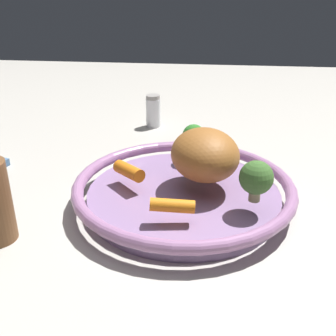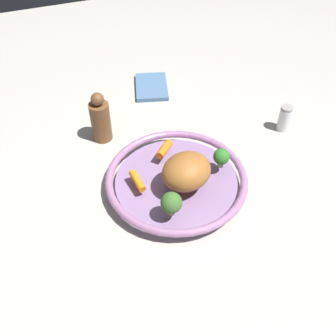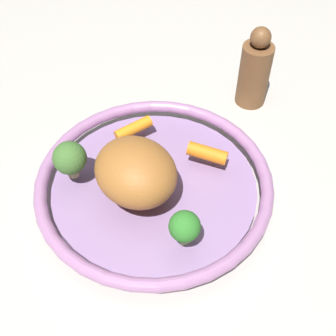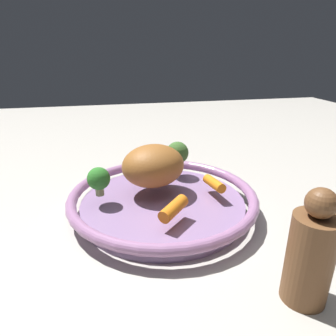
% 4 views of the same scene
% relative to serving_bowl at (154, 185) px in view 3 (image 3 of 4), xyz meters
% --- Properties ---
extents(ground_plane, '(2.40, 2.40, 0.00)m').
position_rel_serving_bowl_xyz_m(ground_plane, '(0.00, 0.00, -0.02)').
color(ground_plane, '#B7B2A8').
extents(serving_bowl, '(0.35, 0.35, 0.04)m').
position_rel_serving_bowl_xyz_m(serving_bowl, '(0.00, 0.00, 0.00)').
color(serving_bowl, '#8E709E').
rests_on(serving_bowl, ground_plane).
extents(roast_chicken_piece, '(0.14, 0.15, 0.08)m').
position_rel_serving_bowl_xyz_m(roast_chicken_piece, '(-0.03, -0.01, 0.06)').
color(roast_chicken_piece, '#A1612A').
rests_on(roast_chicken_piece, serving_bowl).
extents(baby_carrot_center, '(0.06, 0.06, 0.02)m').
position_rel_serving_bowl_xyz_m(baby_carrot_center, '(0.09, -0.00, 0.03)').
color(baby_carrot_center, orange).
rests_on(baby_carrot_center, serving_bowl).
extents(baby_carrot_left, '(0.06, 0.03, 0.02)m').
position_rel_serving_bowl_xyz_m(baby_carrot_left, '(0.01, 0.10, 0.03)').
color(baby_carrot_left, orange).
rests_on(baby_carrot_left, serving_bowl).
extents(broccoli_floret_large, '(0.05, 0.05, 0.06)m').
position_rel_serving_bowl_xyz_m(broccoli_floret_large, '(-0.10, 0.05, 0.06)').
color(broccoli_floret_large, tan).
rests_on(broccoli_floret_large, serving_bowl).
extents(broccoli_floret_edge, '(0.04, 0.04, 0.05)m').
position_rel_serving_bowl_xyz_m(broccoli_floret_edge, '(-0.01, -0.11, 0.05)').
color(broccoli_floret_edge, '#94AC66').
rests_on(broccoli_floret_edge, serving_bowl).
extents(pepper_mill, '(0.05, 0.05, 0.15)m').
position_rel_serving_bowl_xyz_m(pepper_mill, '(0.25, 0.13, 0.04)').
color(pepper_mill, brown).
rests_on(pepper_mill, ground_plane).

